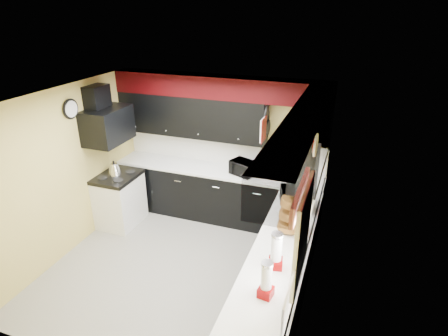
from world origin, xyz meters
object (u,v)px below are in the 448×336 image
object	(u,v)px
microwave	(293,199)
kettle	(114,169)
utensil_crock	(269,172)
knife_block	(262,170)
toaster_oven	(243,168)

from	to	relation	value
microwave	kettle	world-z (taller)	microwave
utensil_crock	knife_block	size ratio (longest dim) A/B	0.74
toaster_oven	microwave	world-z (taller)	microwave
knife_block	kettle	distance (m)	2.45
knife_block	utensil_crock	bearing A→B (deg)	35.98
utensil_crock	knife_block	world-z (taller)	knife_block
knife_block	kettle	world-z (taller)	knife_block
toaster_oven	utensil_crock	xyz separation A→B (m)	(0.42, 0.08, -0.04)
toaster_oven	microwave	distance (m)	1.26
toaster_oven	kettle	size ratio (longest dim) A/B	1.87
knife_block	kettle	bearing A→B (deg)	-139.22
microwave	utensil_crock	size ratio (longest dim) A/B	3.16
toaster_oven	microwave	xyz separation A→B (m)	(0.97, -0.80, 0.01)
toaster_oven	utensil_crock	distance (m)	0.43
toaster_oven	kettle	world-z (taller)	toaster_oven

